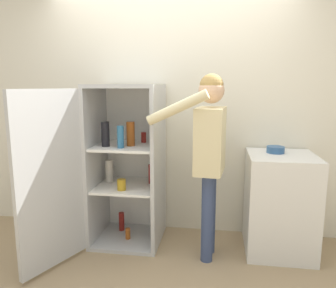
# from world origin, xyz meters

# --- Properties ---
(ground_plane) EXTENTS (12.00, 12.00, 0.00)m
(ground_plane) POSITION_xyz_m (0.00, 0.00, 0.00)
(ground_plane) COLOR tan
(wall_back) EXTENTS (7.00, 0.06, 2.55)m
(wall_back) POSITION_xyz_m (0.00, 0.98, 1.27)
(wall_back) COLOR silver
(wall_back) RESTS_ON ground_plane
(refrigerator) EXTENTS (0.97, 1.26, 1.57)m
(refrigerator) POSITION_xyz_m (-0.49, 0.52, 0.78)
(refrigerator) COLOR #B7BABC
(refrigerator) RESTS_ON ground_plane
(person) EXTENTS (0.67, 0.54, 1.66)m
(person) POSITION_xyz_m (0.42, 0.39, 1.06)
(person) COLOR #384770
(person) RESTS_ON ground_plane
(counter) EXTENTS (0.61, 0.64, 0.93)m
(counter) POSITION_xyz_m (1.09, 0.61, 0.47)
(counter) COLOR white
(counter) RESTS_ON ground_plane
(bowl) EXTENTS (0.16, 0.16, 0.06)m
(bowl) POSITION_xyz_m (1.03, 0.69, 0.96)
(bowl) COLOR #335B8E
(bowl) RESTS_ON counter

